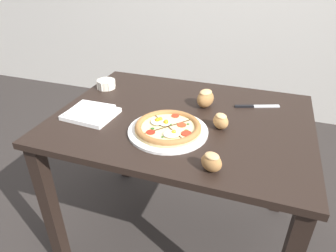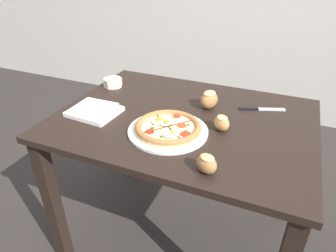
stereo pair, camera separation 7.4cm
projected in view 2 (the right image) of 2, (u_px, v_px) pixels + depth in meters
The scene contains 9 objects.
ground_plane at pixel (181, 232), 1.77m from camera, with size 12.00×12.00×0.00m, color #2D2826.
dining_table at pixel (184, 138), 1.43m from camera, with size 1.15×0.87×0.78m.
pizza at pixel (168, 128), 1.25m from camera, with size 0.34×0.34×0.05m.
ramekin_bowl at pixel (113, 82), 1.67m from camera, with size 0.10×0.10×0.05m.
napkin_folded at pixel (94, 110), 1.39m from camera, with size 0.23×0.20×0.04m.
bread_piece_near at pixel (207, 163), 1.01m from camera, with size 0.09×0.08×0.07m.
bread_piece_mid at pixel (222, 123), 1.25m from camera, with size 0.09×0.09×0.07m.
bread_piece_far at pixel (209, 99), 1.43m from camera, with size 0.10×0.12×0.09m.
knife_main at pixel (261, 109), 1.43m from camera, with size 0.21×0.09×0.01m.
Camera 2 is at (0.40, -1.14, 1.44)m, focal length 32.00 mm.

